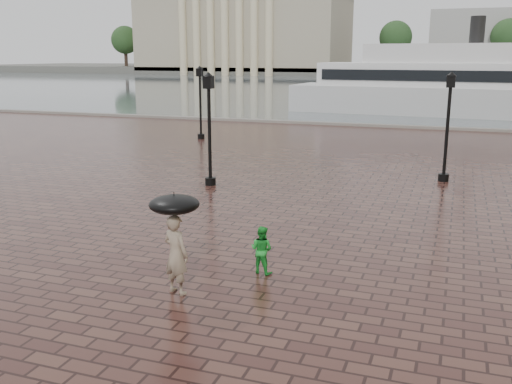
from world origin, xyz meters
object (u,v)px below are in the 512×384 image
at_px(street_lamps, 354,114).
at_px(adult_pedestrian, 176,254).
at_px(child_pedestrian, 262,250).
at_px(ferry_near, 436,86).

distance_m(street_lamps, adult_pedestrian, 17.85).
bearing_deg(child_pedestrian, street_lamps, -76.56).
relative_size(street_lamps, child_pedestrian, 18.11).
bearing_deg(adult_pedestrian, street_lamps, -73.95).
xyz_separation_m(child_pedestrian, ferry_near, (2.12, 41.52, 1.94)).
bearing_deg(ferry_near, child_pedestrian, -88.50).
height_order(adult_pedestrian, ferry_near, ferry_near).
xyz_separation_m(street_lamps, ferry_near, (2.77, 25.53, 0.20)).
bearing_deg(ferry_near, adult_pedestrian, -90.20).
bearing_deg(street_lamps, ferry_near, 83.81).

